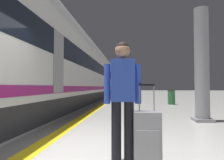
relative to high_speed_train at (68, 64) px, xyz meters
The scene contains 12 objects.
ground_plane 9.49m from the high_speed_train, 72.16° to the right, with size 120.00×120.00×0.00m, color silver.
safety_line_strip 3.54m from the high_speed_train, 30.97° to the left, with size 0.36×80.00×0.01m, color yellow.
tactile_edge_band 3.34m from the high_speed_train, 35.60° to the left, with size 0.65×80.00×0.01m, color slate.
high_speed_train is the anchor object (origin of this frame).
traveller_foreground 9.85m from the high_speed_train, 67.72° to the right, with size 0.55×0.24×1.76m.
rolling_suitcase_foreground 10.18m from the high_speed_train, 66.05° to the right, with size 0.38×0.24×1.13m.
passenger_near 7.78m from the high_speed_train, 61.71° to the left, with size 0.54×0.26×1.74m.
suitcase_near 7.52m from the high_speed_train, 62.72° to the left, with size 0.42×0.30×1.00m.
passenger_mid 4.58m from the high_speed_train, 40.33° to the left, with size 0.50×0.39×1.68m.
suitcase_mid 4.47m from the high_speed_train, 40.80° to the left, with size 0.42×0.31×1.05m.
platform_pillar 8.20m from the high_speed_train, 41.87° to the right, with size 0.56×0.56×3.60m.
waste_bin 6.73m from the high_speed_train, ahead, with size 0.46×0.46×0.91m.
Camera 1 is at (0.99, -3.23, 1.09)m, focal length 31.83 mm.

